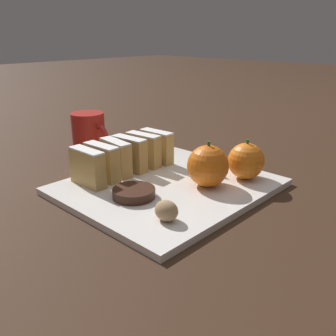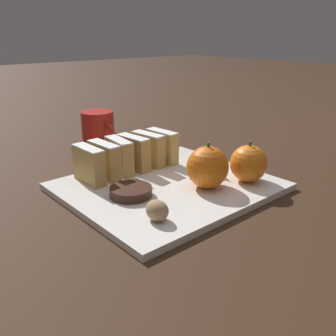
{
  "view_description": "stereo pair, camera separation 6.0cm",
  "coord_description": "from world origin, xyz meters",
  "px_view_note": "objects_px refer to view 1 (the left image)",
  "views": [
    {
      "loc": [
        0.43,
        -0.46,
        0.27
      ],
      "look_at": [
        0.0,
        0.0,
        0.04
      ],
      "focal_mm": 40.0,
      "sensor_mm": 36.0,
      "label": 1
    },
    {
      "loc": [
        0.48,
        -0.42,
        0.27
      ],
      "look_at": [
        0.0,
        0.0,
        0.04
      ],
      "focal_mm": 40.0,
      "sensor_mm": 36.0,
      "label": 2
    }
  ],
  "objects_px": {
    "orange_far": "(208,166)",
    "orange_near": "(246,161)",
    "walnut": "(166,211)",
    "coffee_mug": "(89,136)",
    "chocolate_cookie": "(135,193)"
  },
  "relations": [
    {
      "from": "orange_far",
      "to": "chocolate_cookie",
      "type": "xyz_separation_m",
      "value": [
        -0.06,
        -0.12,
        -0.03
      ]
    },
    {
      "from": "walnut",
      "to": "orange_far",
      "type": "bearing_deg",
      "value": 104.55
    },
    {
      "from": "walnut",
      "to": "chocolate_cookie",
      "type": "distance_m",
      "value": 0.1
    },
    {
      "from": "orange_far",
      "to": "walnut",
      "type": "height_order",
      "value": "orange_far"
    },
    {
      "from": "orange_far",
      "to": "chocolate_cookie",
      "type": "height_order",
      "value": "orange_far"
    },
    {
      "from": "walnut",
      "to": "chocolate_cookie",
      "type": "relative_size",
      "value": 0.53
    },
    {
      "from": "orange_near",
      "to": "chocolate_cookie",
      "type": "height_order",
      "value": "orange_near"
    },
    {
      "from": "coffee_mug",
      "to": "orange_near",
      "type": "bearing_deg",
      "value": 17.03
    },
    {
      "from": "walnut",
      "to": "coffee_mug",
      "type": "distance_m",
      "value": 0.37
    },
    {
      "from": "orange_far",
      "to": "orange_near",
      "type": "bearing_deg",
      "value": 69.13
    },
    {
      "from": "walnut",
      "to": "orange_near",
      "type": "bearing_deg",
      "value": 92.12
    },
    {
      "from": "orange_far",
      "to": "coffee_mug",
      "type": "xyz_separation_m",
      "value": [
        -0.32,
        -0.03,
        0.0
      ]
    },
    {
      "from": "orange_near",
      "to": "orange_far",
      "type": "distance_m",
      "value": 0.08
    },
    {
      "from": "orange_far",
      "to": "walnut",
      "type": "bearing_deg",
      "value": -75.45
    },
    {
      "from": "walnut",
      "to": "chocolate_cookie",
      "type": "height_order",
      "value": "walnut"
    }
  ]
}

